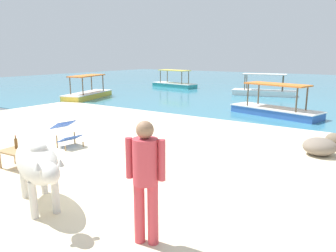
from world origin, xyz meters
The scene contains 13 objects.
sand_beach centered at (0.00, 0.00, 0.02)m, with size 18.00×14.00×0.04m, color beige.
water_surface centered at (0.00, 22.00, 0.00)m, with size 60.00×36.00×0.03m, color teal.
cow centered at (0.51, -1.23, 0.78)m, with size 1.96×1.19×1.12m.
low_bench_table centered at (-1.45, -0.41, 0.37)m, with size 0.79×0.49×0.40m.
bottle centered at (-1.60, -0.32, 0.56)m, with size 0.07×0.07×0.30m.
deck_chair_far centered at (-1.98, 1.32, 0.42)m, with size 0.84×0.65×0.68m.
person_standing centered at (2.58, -1.10, 0.99)m, with size 0.48×0.32×1.62m.
shore_rock_large centered at (3.95, 5.18, 0.24)m, with size 0.50×0.38×0.39m, color #756651.
shore_rock_medium centered at (3.74, 4.27, 0.25)m, with size 0.79×0.76×0.42m, color gray.
boat_white centered at (-1.31, 15.44, 0.29)m, with size 3.83×1.91×1.29m.
boat_blue centered at (1.25, 9.08, 0.29)m, with size 3.85×2.08×1.29m.
boat_teal centered at (-8.49, 16.59, 0.29)m, with size 3.81×1.73×1.29m.
boat_yellow centered at (-9.12, 8.58, 0.29)m, with size 2.12×3.85×1.29m.
Camera 1 is at (4.96, -4.13, 2.44)m, focal length 34.92 mm.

